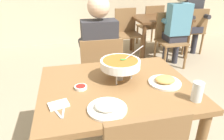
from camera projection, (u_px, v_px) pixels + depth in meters
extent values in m
cube|color=brown|center=(117.00, 87.00, 1.51)|extent=(1.11, 0.90, 0.04)
cylinder|color=brown|center=(55.00, 107.00, 1.91)|extent=(0.07, 0.07, 0.70)
cylinder|color=brown|center=(153.00, 95.00, 2.11)|extent=(0.07, 0.07, 0.70)
cube|color=brown|center=(99.00, 74.00, 2.36)|extent=(0.44, 0.44, 0.03)
cube|color=brown|center=(102.00, 61.00, 2.08)|extent=(0.42, 0.04, 0.45)
cylinder|color=brown|center=(111.00, 81.00, 2.66)|extent=(0.04, 0.04, 0.42)
cylinder|color=brown|center=(82.00, 85.00, 2.59)|extent=(0.04, 0.04, 0.42)
cylinder|color=brown|center=(119.00, 97.00, 2.33)|extent=(0.04, 0.04, 0.42)
cylinder|color=brown|center=(85.00, 101.00, 2.25)|extent=(0.04, 0.04, 0.42)
cylinder|color=#2D2D38|center=(107.00, 88.00, 2.49)|extent=(0.10, 0.10, 0.45)
cylinder|color=#2D2D38|center=(91.00, 89.00, 2.45)|extent=(0.10, 0.10, 0.45)
cube|color=#2D2D38|center=(99.00, 69.00, 2.31)|extent=(0.32, 0.32, 0.12)
cube|color=#2D2D33|center=(100.00, 45.00, 2.11)|extent=(0.36, 0.20, 0.50)
sphere|color=beige|center=(99.00, 7.00, 1.95)|extent=(0.22, 0.22, 0.22)
cylinder|color=#2D2D33|center=(110.00, 42.00, 2.34)|extent=(0.08, 0.28, 0.08)
cylinder|color=#2D2D33|center=(83.00, 44.00, 2.28)|extent=(0.08, 0.28, 0.08)
cylinder|color=silver|center=(131.00, 72.00, 1.57)|extent=(0.01, 0.01, 0.10)
cylinder|color=silver|center=(112.00, 70.00, 1.61)|extent=(0.01, 0.01, 0.10)
cylinder|color=silver|center=(117.00, 79.00, 1.48)|extent=(0.01, 0.01, 0.10)
torus|color=silver|center=(120.00, 68.00, 1.53)|extent=(0.21, 0.21, 0.01)
cylinder|color=#B2B2B7|center=(120.00, 77.00, 1.57)|extent=(0.05, 0.05, 0.04)
cone|color=orange|center=(120.00, 74.00, 1.55)|extent=(0.02, 0.02, 0.04)
cylinder|color=white|center=(120.00, 64.00, 1.52)|extent=(0.30, 0.30, 0.06)
cylinder|color=#AD6023|center=(120.00, 61.00, 1.51)|extent=(0.26, 0.26, 0.01)
ellipsoid|color=#388433|center=(123.00, 60.00, 1.51)|extent=(0.05, 0.03, 0.01)
cylinder|color=silver|center=(131.00, 55.00, 1.53)|extent=(0.18, 0.01, 0.13)
cylinder|color=white|center=(107.00, 109.00, 1.22)|extent=(0.24, 0.24, 0.01)
ellipsoid|color=white|center=(107.00, 105.00, 1.21)|extent=(0.15, 0.13, 0.04)
cylinder|color=white|center=(165.00, 83.00, 1.51)|extent=(0.24, 0.24, 0.01)
ellipsoid|color=tan|center=(165.00, 79.00, 1.50)|extent=(0.15, 0.13, 0.04)
cylinder|color=white|center=(81.00, 88.00, 1.44)|extent=(0.09, 0.09, 0.02)
cylinder|color=maroon|center=(81.00, 86.00, 1.44)|extent=(0.07, 0.07, 0.01)
cube|color=white|center=(59.00, 105.00, 1.26)|extent=(0.14, 0.11, 0.02)
cube|color=silver|center=(55.00, 110.00, 1.21)|extent=(0.08, 0.16, 0.01)
cube|color=silver|center=(64.00, 109.00, 1.22)|extent=(0.03, 0.17, 0.01)
cylinder|color=silver|center=(197.00, 92.00, 1.29)|extent=(0.07, 0.07, 0.13)
cylinder|color=orange|center=(197.00, 94.00, 1.30)|extent=(0.06, 0.06, 0.08)
cube|color=#51331C|center=(160.00, 18.00, 3.87)|extent=(1.00, 0.80, 0.04)
cylinder|color=#51331C|center=(144.00, 44.00, 3.64)|extent=(0.07, 0.07, 0.70)
cylinder|color=#51331C|center=(188.00, 41.00, 3.82)|extent=(0.07, 0.07, 0.70)
cylinder|color=#51331C|center=(132.00, 34.00, 4.24)|extent=(0.07, 0.07, 0.70)
cylinder|color=#51331C|center=(171.00, 32.00, 4.42)|extent=(0.07, 0.07, 0.70)
cube|color=brown|center=(171.00, 42.00, 3.47)|extent=(0.45, 0.45, 0.03)
cube|color=brown|center=(167.00, 25.00, 3.54)|extent=(0.42, 0.05, 0.45)
cylinder|color=brown|center=(165.00, 59.00, 3.35)|extent=(0.04, 0.04, 0.42)
cylinder|color=brown|center=(185.00, 57.00, 3.44)|extent=(0.04, 0.04, 0.42)
cylinder|color=brown|center=(155.00, 52.00, 3.69)|extent=(0.04, 0.04, 0.42)
cylinder|color=brown|center=(174.00, 50.00, 3.77)|extent=(0.04, 0.04, 0.42)
cube|color=brown|center=(190.00, 31.00, 4.15)|extent=(0.49, 0.49, 0.03)
cube|color=brown|center=(197.00, 21.00, 3.87)|extent=(0.42, 0.09, 0.45)
cylinder|color=brown|center=(193.00, 39.00, 4.43)|extent=(0.04, 0.04, 0.42)
cylinder|color=brown|center=(176.00, 39.00, 4.40)|extent=(0.04, 0.04, 0.42)
cylinder|color=brown|center=(202.00, 44.00, 4.09)|extent=(0.04, 0.04, 0.42)
cylinder|color=brown|center=(183.00, 45.00, 4.05)|extent=(0.04, 0.04, 0.42)
cube|color=brown|center=(149.00, 26.00, 4.53)|extent=(0.47, 0.47, 0.03)
cube|color=brown|center=(154.00, 17.00, 4.25)|extent=(0.42, 0.07, 0.45)
cylinder|color=brown|center=(152.00, 33.00, 4.84)|extent=(0.04, 0.04, 0.42)
cylinder|color=brown|center=(137.00, 35.00, 4.73)|extent=(0.04, 0.04, 0.42)
cylinder|color=brown|center=(160.00, 38.00, 4.51)|extent=(0.04, 0.04, 0.42)
cylinder|color=brown|center=(144.00, 39.00, 4.41)|extent=(0.04, 0.04, 0.42)
cube|color=brown|center=(128.00, 35.00, 3.89)|extent=(0.47, 0.47, 0.03)
cube|color=brown|center=(125.00, 20.00, 3.96)|extent=(0.42, 0.06, 0.45)
cylinder|color=brown|center=(122.00, 50.00, 3.77)|extent=(0.04, 0.04, 0.42)
cylinder|color=brown|center=(141.00, 48.00, 3.87)|extent=(0.04, 0.04, 0.42)
cylinder|color=brown|center=(116.00, 44.00, 4.10)|extent=(0.04, 0.04, 0.42)
cylinder|color=brown|center=(133.00, 42.00, 4.20)|extent=(0.04, 0.04, 0.42)
cylinder|color=#2D2D38|center=(176.00, 51.00, 3.67)|extent=(0.10, 0.10, 0.45)
cylinder|color=#2D2D38|center=(166.00, 52.00, 3.63)|extent=(0.10, 0.10, 0.45)
cube|color=#2D2D38|center=(174.00, 37.00, 3.49)|extent=(0.32, 0.32, 0.12)
cube|color=teal|center=(179.00, 19.00, 3.29)|extent=(0.36, 0.20, 0.50)
cylinder|color=teal|center=(181.00, 20.00, 3.52)|extent=(0.08, 0.28, 0.08)
cylinder|color=teal|center=(164.00, 21.00, 3.45)|extent=(0.08, 0.28, 0.08)
cylinder|color=#2D2D38|center=(186.00, 43.00, 4.09)|extent=(0.10, 0.10, 0.45)
cylinder|color=#2D2D38|center=(194.00, 43.00, 4.13)|extent=(0.10, 0.10, 0.45)
cube|color=#2D2D38|center=(191.00, 28.00, 4.03)|extent=(0.32, 0.32, 0.12)
cube|color=#2D2D33|center=(192.00, 12.00, 3.96)|extent=(0.36, 0.20, 0.50)
cylinder|color=#2D2D33|center=(189.00, 17.00, 3.78)|extent=(0.08, 0.28, 0.08)
cylinder|color=#2D2D33|center=(205.00, 16.00, 3.84)|extent=(0.08, 0.28, 0.08)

